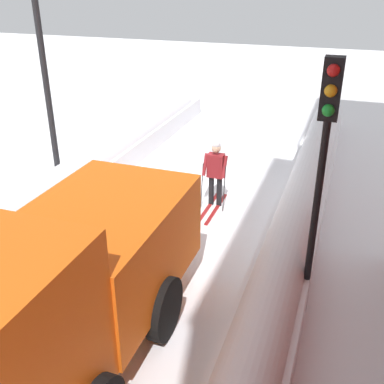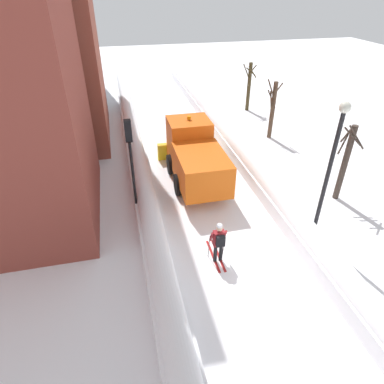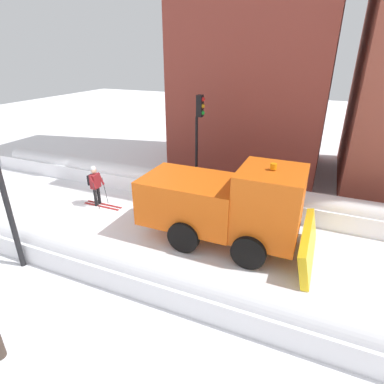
# 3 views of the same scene
# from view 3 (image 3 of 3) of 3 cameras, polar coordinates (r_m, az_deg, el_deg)

# --- Properties ---
(ground_plane) EXTENTS (80.00, 80.00, 0.00)m
(ground_plane) POSITION_cam_3_polar(r_m,az_deg,el_deg) (10.92, 24.72, -12.77)
(ground_plane) COLOR white
(snowbank_left) EXTENTS (1.10, 36.00, 1.18)m
(snowbank_left) POSITION_cam_3_polar(r_m,az_deg,el_deg) (13.24, 25.26, -3.41)
(snowbank_left) COLOR white
(snowbank_left) RESTS_ON ground
(snowbank_right) EXTENTS (1.10, 36.00, 1.13)m
(snowbank_right) POSITION_cam_3_polar(r_m,az_deg,el_deg) (8.28, 25.16, -21.81)
(snowbank_right) COLOR white
(snowbank_right) RESTS_ON ground
(plow_truck) EXTENTS (3.20, 5.98, 3.12)m
(plow_truck) POSITION_cam_3_polar(r_m,az_deg,el_deg) (10.61, 6.49, -2.20)
(plow_truck) COLOR orange
(plow_truck) RESTS_ON ground
(skier) EXTENTS (0.62, 1.80, 1.81)m
(skier) POSITION_cam_3_polar(r_m,az_deg,el_deg) (14.02, -17.28, 1.45)
(skier) COLOR black
(skier) RESTS_ON ground
(traffic_light_pole) EXTENTS (0.28, 0.42, 4.56)m
(traffic_light_pole) POSITION_cam_3_polar(r_m,az_deg,el_deg) (13.75, 1.25, 11.70)
(traffic_light_pole) COLOR black
(traffic_light_pole) RESTS_ON ground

